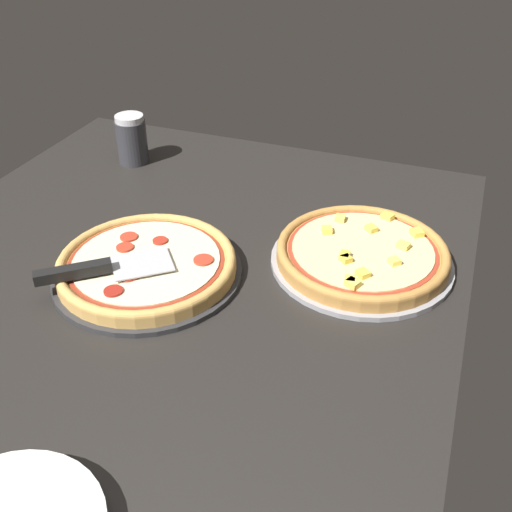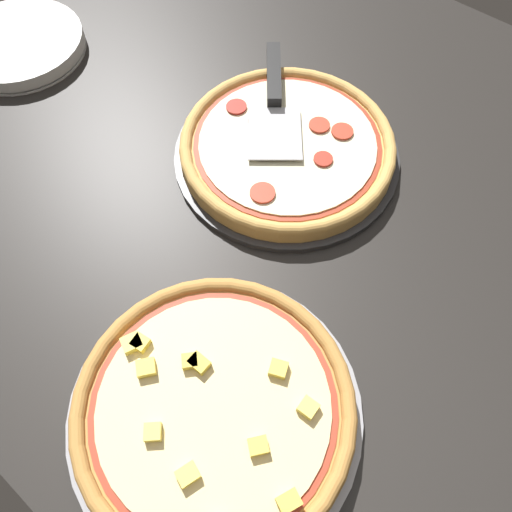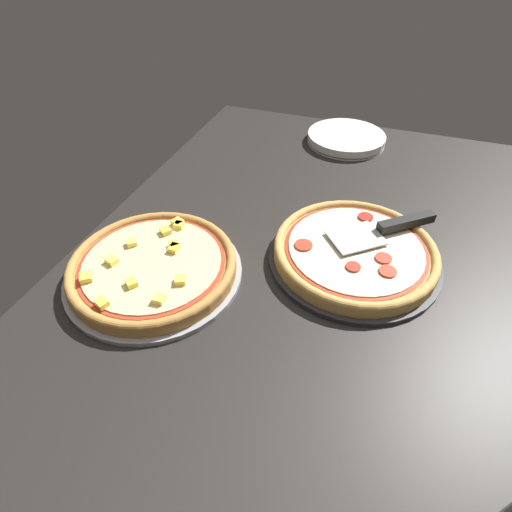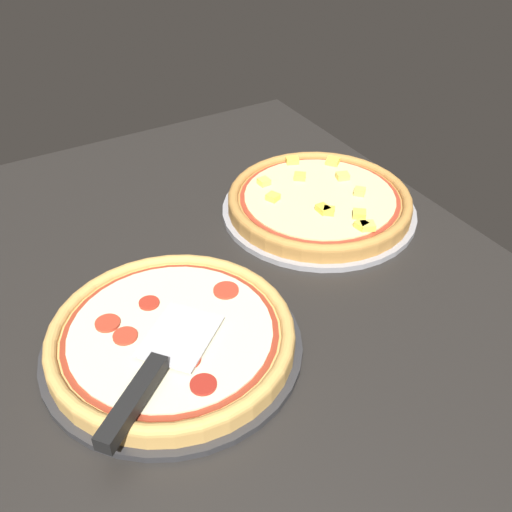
{
  "view_description": "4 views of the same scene",
  "coord_description": "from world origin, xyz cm",
  "px_view_note": "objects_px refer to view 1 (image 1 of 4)",
  "views": [
    {
      "loc": [
        74.94,
        47.91,
        64.95
      ],
      "look_at": [
        -10.11,
        15.93,
        3.0
      ],
      "focal_mm": 42.0,
      "sensor_mm": 36.0,
      "label": 1
    },
    {
      "loc": [
        -30.6,
        40.73,
        59.9
      ],
      "look_at": [
        -10.11,
        15.93,
        3.0
      ],
      "focal_mm": 35.0,
      "sensor_mm": 36.0,
      "label": 2
    },
    {
      "loc": [
        -64.65,
        -3.53,
        55.08
      ],
      "look_at": [
        -10.11,
        15.93,
        3.0
      ],
      "focal_mm": 28.0,
      "sensor_mm": 36.0,
      "label": 3
    },
    {
      "loc": [
        52.42,
        -20.56,
        58.65
      ],
      "look_at": [
        -10.11,
        15.93,
        3.0
      ],
      "focal_mm": 42.0,
      "sensor_mm": 36.0,
      "label": 4
    }
  ],
  "objects_px": {
    "pizza_front": "(147,263)",
    "parmesan_shaker": "(132,139)",
    "pizza_back": "(362,252)",
    "serving_spatula": "(91,270)"
  },
  "relations": [
    {
      "from": "serving_spatula",
      "to": "parmesan_shaker",
      "type": "height_order",
      "value": "parmesan_shaker"
    },
    {
      "from": "parmesan_shaker",
      "to": "pizza_front",
      "type": "bearing_deg",
      "value": 33.04
    },
    {
      "from": "pizza_back",
      "to": "parmesan_shaker",
      "type": "height_order",
      "value": "parmesan_shaker"
    },
    {
      "from": "pizza_front",
      "to": "serving_spatula",
      "type": "height_order",
      "value": "serving_spatula"
    },
    {
      "from": "pizza_front",
      "to": "pizza_back",
      "type": "relative_size",
      "value": 1.01
    },
    {
      "from": "pizza_front",
      "to": "parmesan_shaker",
      "type": "xyz_separation_m",
      "value": [
        -0.41,
        -0.27,
        0.03
      ]
    },
    {
      "from": "pizza_front",
      "to": "parmesan_shaker",
      "type": "distance_m",
      "value": 0.5
    },
    {
      "from": "pizza_front",
      "to": "serving_spatula",
      "type": "relative_size",
      "value": 1.53
    },
    {
      "from": "parmesan_shaker",
      "to": "serving_spatula",
      "type": "bearing_deg",
      "value": 22.79
    },
    {
      "from": "parmesan_shaker",
      "to": "pizza_back",
      "type": "bearing_deg",
      "value": 69.07
    }
  ]
}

